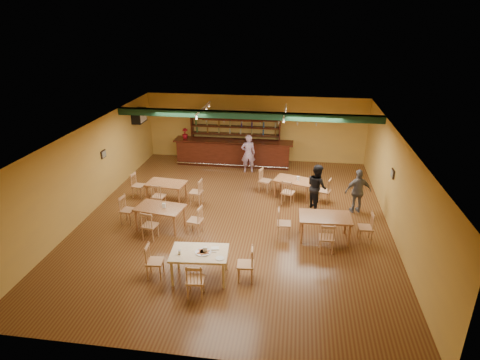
% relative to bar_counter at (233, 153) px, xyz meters
% --- Properties ---
extents(floor, '(12.00, 12.00, 0.00)m').
position_rel_bar_counter_xyz_m(floor, '(0.89, -5.15, -0.56)').
color(floor, brown).
rests_on(floor, ground).
extents(ceiling_beam, '(10.00, 0.30, 0.25)m').
position_rel_bar_counter_xyz_m(ceiling_beam, '(0.89, -2.35, 2.31)').
color(ceiling_beam, black).
rests_on(ceiling_beam, ceiling).
extents(track_rail_left, '(0.05, 2.50, 0.05)m').
position_rel_bar_counter_xyz_m(track_rail_left, '(-0.91, -1.75, 2.38)').
color(track_rail_left, white).
rests_on(track_rail_left, ceiling).
extents(track_rail_right, '(0.05, 2.50, 0.05)m').
position_rel_bar_counter_xyz_m(track_rail_right, '(2.29, -1.75, 2.38)').
color(track_rail_right, white).
rests_on(track_rail_right, ceiling).
extents(ac_unit, '(0.34, 0.70, 0.48)m').
position_rel_bar_counter_xyz_m(ac_unit, '(-3.91, -0.95, 1.79)').
color(ac_unit, white).
rests_on(ac_unit, wall_left).
extents(picture_left, '(0.04, 0.34, 0.28)m').
position_rel_bar_counter_xyz_m(picture_left, '(-4.08, -4.15, 1.14)').
color(picture_left, black).
rests_on(picture_left, wall_left).
extents(picture_right, '(0.04, 0.34, 0.28)m').
position_rel_bar_counter_xyz_m(picture_right, '(5.86, -4.65, 1.14)').
color(picture_right, black).
rests_on(picture_right, wall_right).
extents(bar_counter, '(5.32, 0.85, 1.13)m').
position_rel_bar_counter_xyz_m(bar_counter, '(0.00, 0.00, 0.00)').
color(bar_counter, '#36130A').
rests_on(bar_counter, ground).
extents(back_bar_hutch, '(4.11, 0.40, 2.28)m').
position_rel_bar_counter_xyz_m(back_bar_hutch, '(0.00, 0.63, 0.57)').
color(back_bar_hutch, '#36130A').
rests_on(back_bar_hutch, ground).
extents(poinsettia, '(0.34, 0.34, 0.47)m').
position_rel_bar_counter_xyz_m(poinsettia, '(-2.21, 0.00, 0.80)').
color(poinsettia, maroon).
rests_on(poinsettia, bar_counter).
extents(dining_table_a, '(1.48, 0.99, 0.70)m').
position_rel_bar_counter_xyz_m(dining_table_a, '(-1.82, -4.11, -0.22)').
color(dining_table_a, brown).
rests_on(dining_table_a, ground).
extents(dining_table_b, '(1.58, 1.20, 0.70)m').
position_rel_bar_counter_xyz_m(dining_table_b, '(2.78, -3.15, -0.22)').
color(dining_table_b, brown).
rests_on(dining_table_b, ground).
extents(dining_table_c, '(1.61, 1.11, 0.74)m').
position_rel_bar_counter_xyz_m(dining_table_c, '(-1.37, -6.14, -0.19)').
color(dining_table_c, brown).
rests_on(dining_table_c, ground).
extents(dining_table_d, '(1.58, 0.98, 0.77)m').
position_rel_bar_counter_xyz_m(dining_table_d, '(3.76, -6.09, -0.18)').
color(dining_table_d, brown).
rests_on(dining_table_d, ground).
extents(near_table, '(1.53, 1.06, 0.78)m').
position_rel_bar_counter_xyz_m(near_table, '(0.48, -8.56, -0.18)').
color(near_table, tan).
rests_on(near_table, ground).
extents(pizza_tray, '(0.49, 0.49, 0.01)m').
position_rel_bar_counter_xyz_m(pizza_tray, '(0.59, -8.56, 0.22)').
color(pizza_tray, silver).
rests_on(pizza_tray, near_table).
extents(parmesan_shaker, '(0.08, 0.08, 0.11)m').
position_rel_bar_counter_xyz_m(parmesan_shaker, '(0.02, -8.71, 0.27)').
color(parmesan_shaker, '#EAE5C6').
rests_on(parmesan_shaker, near_table).
extents(napkin_stack, '(0.23, 0.19, 0.03)m').
position_rel_bar_counter_xyz_m(napkin_stack, '(0.85, -8.35, 0.23)').
color(napkin_stack, white).
rests_on(napkin_stack, near_table).
extents(pizza_server, '(0.33, 0.11, 0.00)m').
position_rel_bar_counter_xyz_m(pizza_server, '(0.74, -8.50, 0.23)').
color(pizza_server, silver).
rests_on(pizza_server, pizza_tray).
extents(side_plate, '(0.24, 0.24, 0.01)m').
position_rel_bar_counter_xyz_m(side_plate, '(1.05, -8.76, 0.22)').
color(side_plate, white).
rests_on(side_plate, near_table).
extents(patron_bar, '(0.67, 0.51, 1.67)m').
position_rel_bar_counter_xyz_m(patron_bar, '(0.78, -0.83, 0.27)').
color(patron_bar, '#834AA1').
rests_on(patron_bar, ground).
extents(patron_right_a, '(0.91, 0.98, 1.62)m').
position_rel_bar_counter_xyz_m(patron_right_a, '(3.58, -3.95, 0.25)').
color(patron_right_a, black).
rests_on(patron_right_a, ground).
extents(patron_right_b, '(0.98, 0.61, 1.56)m').
position_rel_bar_counter_xyz_m(patron_right_b, '(4.96, -4.09, 0.21)').
color(patron_right_b, slate).
rests_on(patron_right_b, ground).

